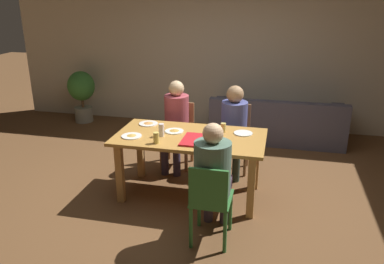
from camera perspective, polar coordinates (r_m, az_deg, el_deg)
ground_plane at (r=4.80m, az=-0.27°, el=-9.16°), size 20.00×20.00×0.00m
back_wall at (r=6.98m, az=5.10°, el=12.80°), size 7.98×0.12×2.95m
dining_table at (r=4.52m, az=-0.29°, el=-1.83°), size 1.73×0.91×0.77m
chair_0 at (r=5.34m, az=6.26°, el=-0.22°), size 0.42×0.40×0.90m
person_0 at (r=5.14m, az=6.14°, el=1.33°), size 0.35×0.56×1.19m
chair_1 at (r=5.46m, az=-2.02°, el=-0.09°), size 0.42×0.43×0.88m
person_1 at (r=5.26m, az=-2.44°, el=1.99°), size 0.33×0.54×1.23m
chair_2 at (r=3.71m, az=2.70°, el=-9.97°), size 0.38×0.43×0.86m
person_2 at (r=3.72m, az=3.14°, el=-5.85°), size 0.35×0.54×1.22m
pizza_box_0 at (r=4.31m, az=1.29°, el=-1.23°), size 0.41×0.41×0.02m
plate_0 at (r=4.90m, az=-6.45°, el=1.27°), size 0.24×0.24×0.03m
plate_1 at (r=4.50m, az=-8.91°, el=-0.56°), size 0.23×0.23×0.03m
plate_2 at (r=4.57m, az=7.56°, el=-0.18°), size 0.22×0.22×0.01m
plate_3 at (r=4.61m, az=-2.63°, el=0.17°), size 0.22×0.22×0.03m
drinking_glass_0 at (r=4.25m, az=-5.29°, el=-0.86°), size 0.07×0.07×0.13m
drinking_glass_1 at (r=4.59m, az=4.64°, el=0.64°), size 0.06×0.06×0.11m
drinking_glass_2 at (r=4.45m, az=-4.54°, el=0.29°), size 0.06×0.06×0.15m
couch at (r=6.54m, az=12.36°, el=1.08°), size 2.15×0.82×0.74m
potted_plant at (r=7.55m, az=-15.97°, el=5.78°), size 0.50×0.50×0.97m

